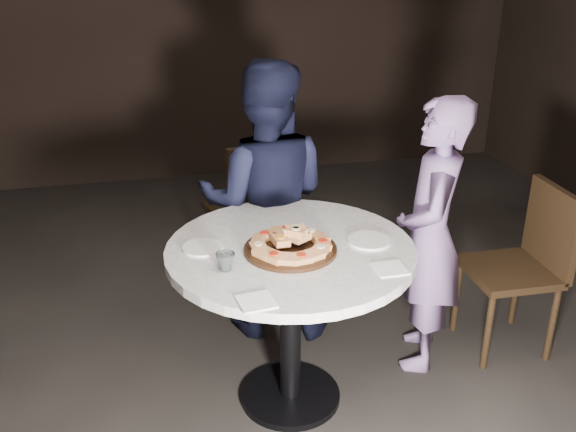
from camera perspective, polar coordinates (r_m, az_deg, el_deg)
The scene contains 13 objects.
floor at distance 3.30m, azimuth 0.06°, elevation -16.83°, with size 7.00×7.00×0.00m, color black.
table at distance 2.98m, azimuth 0.22°, elevation -5.47°, with size 1.40×1.40×0.85m.
serving_board at distance 2.86m, azimuth 0.21°, elevation -2.99°, with size 0.42×0.42×0.02m, color black.
focaccia_pile at distance 2.84m, azimuth 0.24°, elevation -2.32°, with size 0.37×0.37×0.10m.
plate_left at distance 2.91m, azimuth -7.61°, elevation -2.79°, with size 0.18×0.18×0.01m, color white.
plate_right at distance 2.97m, azimuth 7.22°, elevation -2.18°, with size 0.20×0.20×0.01m, color white.
water_glass at distance 2.70m, azimuth -5.58°, elevation -4.06°, with size 0.08×0.08×0.08m, color silver.
napkin_near at distance 2.48m, azimuth -2.85°, elevation -7.61°, with size 0.14×0.14×0.01m, color white.
napkin_far at distance 2.74m, azimuth 9.07°, elevation -4.64°, with size 0.13×0.13×0.01m, color white.
chair_far at distance 4.02m, azimuth -2.80°, elevation 0.99°, with size 0.59×0.61×1.03m.
chair_right at distance 3.71m, azimuth 20.47°, elevation -3.50°, with size 0.47×0.45×0.94m.
diner_navy at distance 3.56m, azimuth -2.02°, elevation 1.25°, with size 0.77×0.60×1.58m, color black.
diner_teal at distance 3.36m, azimuth 12.51°, elevation -1.82°, with size 0.53×0.35×1.46m, color #866FAB.
Camera 1 is at (-0.58, -2.44, 2.14)m, focal length 40.00 mm.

